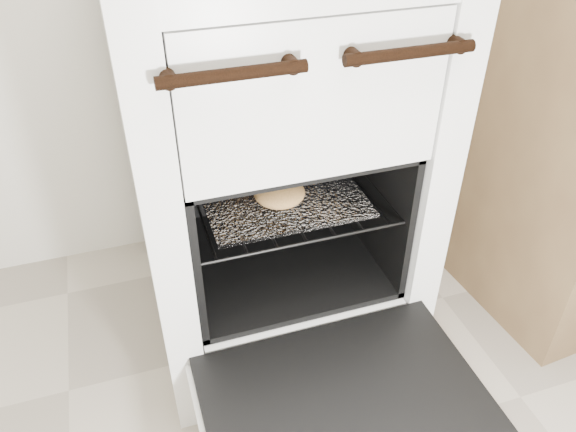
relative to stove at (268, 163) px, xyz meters
The scene contains 5 objects.
stove is the anchor object (origin of this frame).
oven_door 0.57m from the stove, 90.00° to the right, with size 0.54×0.42×0.04m.
oven_rack 0.07m from the stove, 90.00° to the right, with size 0.44×0.42×0.01m.
foil_sheet 0.09m from the stove, 90.00° to the right, with size 0.34×0.30×0.01m, color silver.
baked_rolls 0.09m from the stove, 111.86° to the right, with size 0.20×0.27×0.05m.
Camera 1 is at (-0.43, 0.09, 1.10)m, focal length 35.00 mm.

